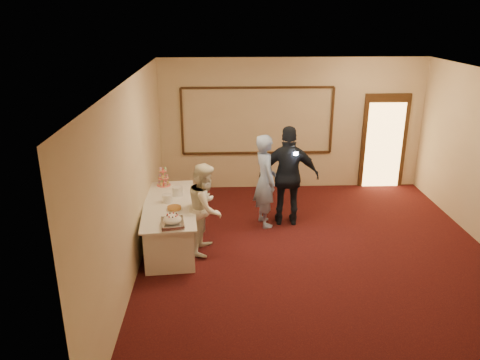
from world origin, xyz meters
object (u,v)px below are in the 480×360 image
(tart, at_px, (174,208))
(guest, at_px, (289,176))
(buffet_table, at_px, (170,223))
(plate_stack_a, at_px, (167,198))
(cupcake_stand, at_px, (163,179))
(plate_stack_b, at_px, (177,191))
(pavlova_tray, at_px, (172,221))
(woman, at_px, (206,208))
(man, at_px, (265,181))

(tart, bearing_deg, guest, 26.20)
(buffet_table, xyz_separation_m, plate_stack_a, (-0.03, 0.05, 0.46))
(cupcake_stand, distance_m, plate_stack_b, 0.62)
(pavlova_tray, distance_m, cupcake_stand, 1.84)
(buffet_table, height_order, woman, woman)
(buffet_table, bearing_deg, tart, -67.35)
(plate_stack_a, bearing_deg, cupcake_stand, 100.36)
(pavlova_tray, xyz_separation_m, cupcake_stand, (-0.34, 1.81, 0.06))
(woman, bearing_deg, buffet_table, 79.12)
(buffet_table, height_order, guest, guest)
(pavlova_tray, distance_m, plate_stack_b, 1.27)
(man, relative_size, woman, 1.14)
(tart, xyz_separation_m, man, (1.64, 1.01, 0.10))
(tart, relative_size, woman, 0.17)
(man, distance_m, woman, 1.50)
(pavlova_tray, distance_m, man, 2.29)
(plate_stack_b, relative_size, man, 0.11)
(cupcake_stand, distance_m, tart, 1.24)
(man, bearing_deg, buffet_table, 99.06)
(pavlova_tray, height_order, tart, pavlova_tray)
(guest, bearing_deg, buffet_table, 23.70)
(woman, bearing_deg, guest, -45.25)
(cupcake_stand, height_order, guest, guest)
(plate_stack_a, bearing_deg, guest, 17.39)
(tart, relative_size, guest, 0.14)
(tart, bearing_deg, cupcake_stand, 104.41)
(cupcake_stand, bearing_deg, plate_stack_b, -60.42)
(man, bearing_deg, pavlova_tray, 121.56)
(tart, distance_m, man, 1.93)
(pavlova_tray, bearing_deg, man, 45.30)
(tart, bearing_deg, pavlova_tray, -87.35)
(buffet_table, distance_m, tart, 0.50)
(tart, bearing_deg, plate_stack_a, 114.35)
(tart, bearing_deg, plate_stack_b, 89.96)
(plate_stack_a, bearing_deg, buffet_table, -57.83)
(tart, height_order, man, man)
(tart, bearing_deg, man, 31.64)
(plate_stack_a, distance_m, tart, 0.36)
(man, distance_m, guest, 0.46)
(pavlova_tray, xyz_separation_m, woman, (0.50, 0.63, -0.06))
(plate_stack_a, relative_size, woman, 0.11)
(cupcake_stand, bearing_deg, plate_stack_a, -79.64)
(pavlova_tray, relative_size, cupcake_stand, 1.31)
(plate_stack_b, bearing_deg, buffet_table, -106.82)
(plate_stack_b, bearing_deg, man, 12.35)
(cupcake_stand, bearing_deg, man, -5.34)
(buffet_table, bearing_deg, woman, -22.43)
(pavlova_tray, relative_size, plate_stack_b, 2.50)
(pavlova_tray, relative_size, man, 0.28)
(pavlova_tray, xyz_separation_m, plate_stack_a, (-0.18, 0.95, -0.00))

